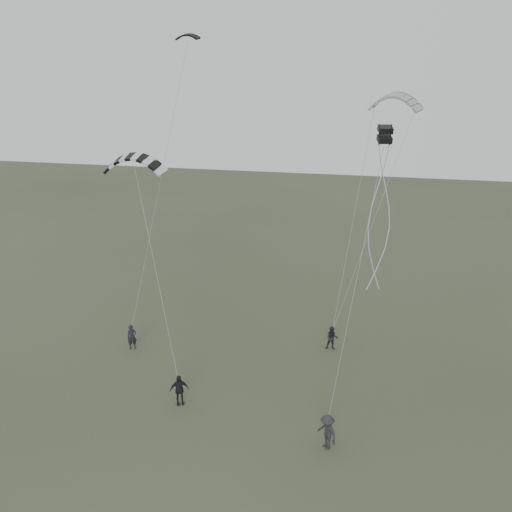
% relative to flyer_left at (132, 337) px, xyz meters
% --- Properties ---
extents(ground, '(140.00, 140.00, 0.00)m').
position_rel_flyer_left_xyz_m(ground, '(7.37, -5.39, -0.84)').
color(ground, '#38402A').
rests_on(ground, ground).
extents(flyer_left, '(0.73, 0.68, 1.67)m').
position_rel_flyer_left_xyz_m(flyer_left, '(0.00, 0.00, 0.00)').
color(flyer_left, black).
rests_on(flyer_left, ground).
extents(flyer_right, '(0.83, 0.68, 1.60)m').
position_rel_flyer_left_xyz_m(flyer_right, '(12.73, 2.80, -0.04)').
color(flyer_right, black).
rests_on(flyer_right, ground).
extents(flyer_center, '(1.11, 0.89, 1.76)m').
position_rel_flyer_left_xyz_m(flyer_center, '(5.13, -4.85, 0.05)').
color(flyer_center, black).
rests_on(flyer_center, ground).
extents(flyer_far, '(1.32, 1.30, 1.82)m').
position_rel_flyer_left_xyz_m(flyer_far, '(13.24, -6.52, 0.07)').
color(flyer_far, '#242428').
rests_on(flyer_far, ground).
extents(kite_dark_small, '(1.69, 0.84, 0.62)m').
position_rel_flyer_left_xyz_m(kite_dark_small, '(2.32, 6.56, 18.47)').
color(kite_dark_small, black).
rests_on(kite_dark_small, flyer_left).
extents(kite_pale_large, '(3.64, 2.52, 1.63)m').
position_rel_flyer_left_xyz_m(kite_pale_large, '(15.52, 8.36, 14.83)').
color(kite_pale_large, '#96999B').
rests_on(kite_pale_large, flyer_right).
extents(kite_striped, '(3.43, 1.20, 1.49)m').
position_rel_flyer_left_xyz_m(kite_striped, '(1.91, -1.49, 11.95)').
color(kite_striped, black).
rests_on(kite_striped, flyer_center).
extents(kite_box, '(0.77, 0.88, 0.83)m').
position_rel_flyer_left_xyz_m(kite_box, '(14.84, -1.97, 13.48)').
color(kite_box, black).
rests_on(kite_box, flyer_far).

